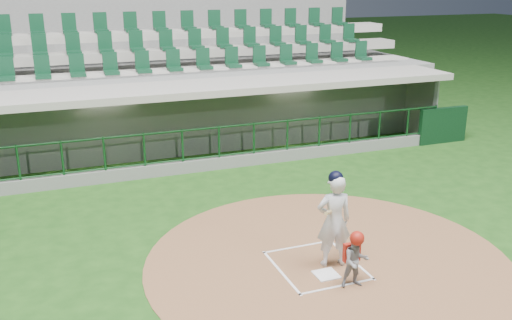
{
  "coord_description": "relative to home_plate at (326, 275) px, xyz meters",
  "views": [
    {
      "loc": [
        -4.63,
        -9.09,
        5.35
      ],
      "look_at": [
        -0.15,
        2.6,
        1.3
      ],
      "focal_mm": 40.0,
      "sensor_mm": 36.0,
      "label": 1
    }
  ],
  "objects": [
    {
      "name": "seating_deck",
      "position": [
        0.0,
        11.61,
        1.4
      ],
      "size": [
        17.0,
        6.72,
        5.15
      ],
      "color": "gray",
      "rests_on": "ground"
    },
    {
      "name": "batter",
      "position": [
        0.29,
        0.33,
        0.95
      ],
      "size": [
        0.91,
        0.92,
        1.92
      ],
      "color": "silver",
      "rests_on": "dirt_circle"
    },
    {
      "name": "batter_box_chalk",
      "position": [
        0.0,
        0.4,
        -0.0
      ],
      "size": [
        1.55,
        1.8,
        0.01
      ],
      "color": "white",
      "rests_on": "ground"
    },
    {
      "name": "dugout_structure",
      "position": [
        0.19,
        8.52,
        0.94
      ],
      "size": [
        16.4,
        3.7,
        3.0
      ],
      "color": "slate",
      "rests_on": "ground"
    },
    {
      "name": "dirt_circle",
      "position": [
        0.3,
        0.5,
        -0.02
      ],
      "size": [
        7.2,
        7.2,
        0.01
      ],
      "primitive_type": "cylinder",
      "color": "brown",
      "rests_on": "ground"
    },
    {
      "name": "ground",
      "position": [
        0.0,
        0.7,
        -0.02
      ],
      "size": [
        120.0,
        120.0,
        0.0
      ],
      "primitive_type": "plane",
      "color": "#1A4413",
      "rests_on": "ground"
    },
    {
      "name": "catcher",
      "position": [
        0.29,
        -0.52,
        0.53
      ],
      "size": [
        0.54,
        0.46,
        1.08
      ],
      "color": "gray",
      "rests_on": "dirt_circle"
    },
    {
      "name": "home_plate",
      "position": [
        0.0,
        0.0,
        0.0
      ],
      "size": [
        0.43,
        0.43,
        0.02
      ],
      "primitive_type": "cube",
      "color": "white",
      "rests_on": "dirt_circle"
    }
  ]
}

